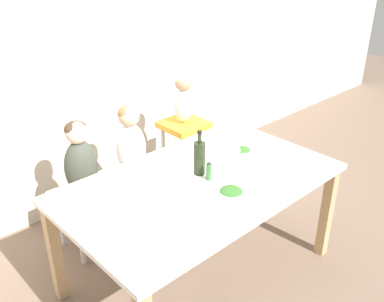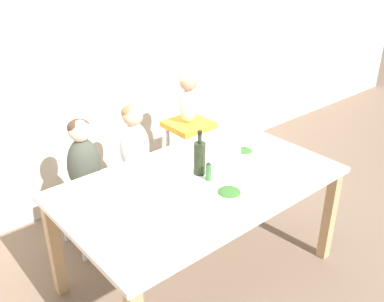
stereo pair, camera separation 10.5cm
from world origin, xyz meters
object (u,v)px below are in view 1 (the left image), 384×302
at_px(person_child_center, 130,141).
at_px(dinner_plate_front_left, 151,231).
at_px(chair_far_left, 86,201).
at_px(salad_bowl_large, 231,194).
at_px(chair_far_center, 133,181).
at_px(dinner_plate_back_left, 112,184).
at_px(paper_towel_roll, 183,184).
at_px(chair_right_highchair, 184,140).
at_px(wine_glass_near, 235,151).
at_px(dinner_plate_front_right, 287,170).
at_px(person_baby_right, 183,95).
at_px(wine_glass_far, 172,157).
at_px(salad_bowl_small, 242,152).
at_px(wine_bottle, 199,157).
at_px(person_child_left, 80,158).
at_px(dinner_plate_back_right, 228,142).

xyz_separation_m(person_child_center, dinner_plate_front_left, (-0.59, -1.01, 0.01)).
relative_size(chair_far_left, salad_bowl_large, 2.98).
distance_m(chair_far_center, dinner_plate_back_left, 0.76).
bearing_deg(chair_far_center, paper_towel_roll, -106.27).
bearing_deg(chair_right_highchair, dinner_plate_front_left, -138.44).
xyz_separation_m(wine_glass_near, dinner_plate_front_right, (0.24, -0.25, -0.13)).
relative_size(person_baby_right, paper_towel_roll, 1.84).
bearing_deg(paper_towel_roll, dinner_plate_front_right, -15.21).
bearing_deg(person_baby_right, salad_bowl_large, -118.83).
xyz_separation_m(chair_right_highchair, dinner_plate_front_right, (-0.07, -1.10, 0.18)).
bearing_deg(wine_glass_far, salad_bowl_small, -14.01).
bearing_deg(paper_towel_roll, salad_bowl_small, 11.11).
bearing_deg(dinner_plate_back_left, paper_towel_roll, -63.76).
bearing_deg(dinner_plate_back_left, dinner_plate_front_left, -101.56).
xyz_separation_m(person_child_center, person_baby_right, (0.55, 0.00, 0.23)).
bearing_deg(wine_bottle, chair_far_left, 122.43).
distance_m(person_child_left, salad_bowl_large, 1.15).
bearing_deg(dinner_plate_back_right, person_child_left, 150.18).
height_order(chair_far_left, dinner_plate_front_left, dinner_plate_front_left).
height_order(paper_towel_roll, salad_bowl_small, paper_towel_roll).
height_order(person_child_left, person_baby_right, person_baby_right).
height_order(chair_far_left, paper_towel_roll, paper_towel_roll).
bearing_deg(person_child_center, person_baby_right, 0.05).
bearing_deg(person_child_center, salad_bowl_small, -61.75).
distance_m(chair_far_center, wine_glass_far, 0.81).
bearing_deg(dinner_plate_back_right, chair_right_highchair, 86.38).
distance_m(chair_far_left, dinner_plate_back_left, 0.59).
xyz_separation_m(chair_far_left, wine_glass_far, (0.31, -0.63, 0.49)).
relative_size(chair_far_left, chair_right_highchair, 0.63).
bearing_deg(paper_towel_roll, wine_glass_far, 62.04).
xyz_separation_m(paper_towel_roll, wine_glass_far, (0.14, 0.27, 0.02)).
xyz_separation_m(salad_bowl_small, dinner_plate_front_left, (-1.00, -0.24, -0.03)).
xyz_separation_m(dinner_plate_back_left, dinner_plate_back_right, (0.99, -0.07, 0.00)).
bearing_deg(chair_far_left, person_baby_right, 0.08).
distance_m(chair_far_left, dinner_plate_front_right, 1.47).
xyz_separation_m(wine_glass_near, wine_glass_far, (-0.36, 0.21, 0.00)).
xyz_separation_m(chair_right_highchair, person_child_center, (-0.55, 0.00, 0.17)).
relative_size(wine_glass_near, salad_bowl_small, 1.40).
bearing_deg(dinner_plate_front_right, person_baby_right, 86.31).
height_order(chair_right_highchair, person_child_center, person_child_center).
relative_size(person_baby_right, salad_bowl_small, 3.19).
bearing_deg(salad_bowl_large, dinner_plate_back_right, 43.87).
relative_size(wine_glass_near, dinner_plate_back_right, 0.83).
bearing_deg(person_child_center, wine_glass_far, -100.83).
xyz_separation_m(chair_right_highchair, salad_bowl_large, (-0.60, -1.08, 0.21)).
distance_m(chair_right_highchair, paper_towel_roll, 1.24).
bearing_deg(paper_towel_roll, wine_glass_near, 6.14).
distance_m(person_child_left, wine_glass_far, 0.72).
xyz_separation_m(chair_far_center, chair_right_highchair, (0.55, -0.00, 0.19)).
bearing_deg(person_child_left, wine_glass_far, -63.86).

